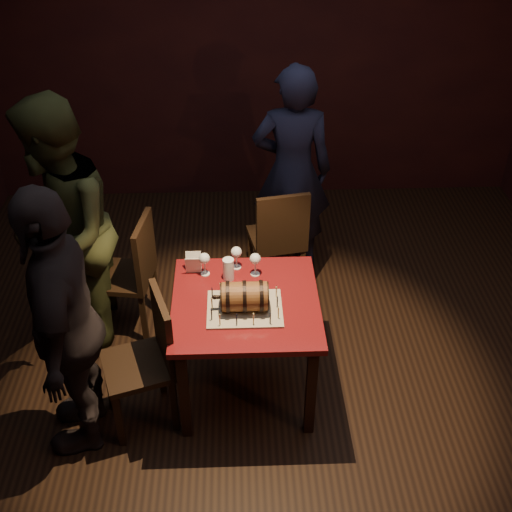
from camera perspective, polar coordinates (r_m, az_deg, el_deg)
name	(u,v)px	position (r m, az deg, el deg)	size (l,w,h in m)	color
room_shell	(274,197)	(3.67, 1.59, 5.29)	(5.04, 5.04, 2.80)	black
pub_table	(246,315)	(3.99, -0.92, -5.23)	(0.90, 0.90, 0.75)	#4D0C10
cake_board	(245,309)	(3.86, -1.01, -4.71)	(0.45, 0.35, 0.01)	#9D937E
barrel_cake	(244,297)	(3.80, -1.04, -3.62)	(0.33, 0.19, 0.19)	brown
birthday_candles	(245,303)	(3.83, -1.02, -4.18)	(0.40, 0.30, 0.09)	#F2E491
wine_glass_left	(204,259)	(4.08, -4.62, -0.30)	(0.07, 0.07, 0.16)	silver
wine_glass_mid	(236,253)	(4.12, -1.76, 0.27)	(0.07, 0.07, 0.16)	silver
wine_glass_right	(255,260)	(4.06, -0.07, -0.33)	(0.07, 0.07, 0.16)	silver
pint_of_ale	(228,270)	(4.06, -2.46, -1.21)	(0.07, 0.07, 0.15)	silver
menu_card	(193,264)	(4.14, -5.59, -0.68)	(0.10, 0.05, 0.13)	white
chair_back	(279,236)	(4.90, 2.06, 1.78)	(0.47, 0.47, 0.93)	black
chair_left_rear	(133,270)	(4.63, -10.85, -1.20)	(0.46, 0.46, 0.93)	black
chair_left_front	(149,354)	(3.96, -9.48, -8.62)	(0.51, 0.51, 0.93)	black
person_back	(292,171)	(5.08, 3.21, 7.53)	(0.63, 0.41, 1.73)	#181A31
person_left_rear	(63,233)	(4.39, -16.81, 1.96)	(0.90, 0.70, 1.85)	#32371B
person_left_front	(66,324)	(3.73, -16.56, -5.79)	(1.03, 0.43, 1.75)	black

